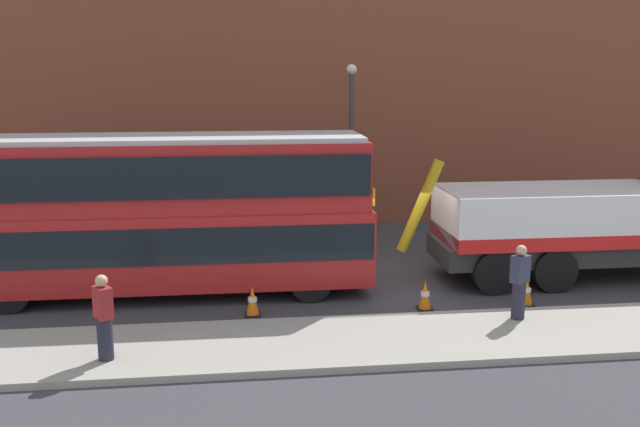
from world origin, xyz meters
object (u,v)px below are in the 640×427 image
(pedestrian_onlooker, at_px, (104,319))
(double_decker_bus, at_px, (152,209))
(traffic_cone_near_bus, at_px, (252,302))
(pedestrian_bystander, at_px, (519,283))
(recovery_tow_truck, at_px, (616,215))
(traffic_cone_near_truck, at_px, (527,292))
(street_lamp, at_px, (351,135))
(traffic_cone_midway, at_px, (425,296))

(pedestrian_onlooker, bearing_deg, double_decker_bus, 51.06)
(pedestrian_onlooker, relative_size, traffic_cone_near_bus, 2.38)
(double_decker_bus, height_order, pedestrian_bystander, double_decker_bus)
(pedestrian_bystander, distance_m, traffic_cone_near_bus, 6.11)
(recovery_tow_truck, distance_m, traffic_cone_near_bus, 10.28)
(traffic_cone_near_truck, bearing_deg, pedestrian_bystander, -120.76)
(double_decker_bus, bearing_deg, traffic_cone_near_truck, -12.29)
(traffic_cone_near_truck, bearing_deg, street_lamp, 110.69)
(pedestrian_bystander, distance_m, traffic_cone_midway, 2.29)
(double_decker_bus, height_order, street_lamp, street_lamp)
(traffic_cone_near_bus, distance_m, traffic_cone_midway, 4.13)
(recovery_tow_truck, height_order, pedestrian_bystander, recovery_tow_truck)
(traffic_cone_near_bus, relative_size, traffic_cone_midway, 1.00)
(double_decker_bus, distance_m, street_lamp, 8.60)
(traffic_cone_midway, distance_m, traffic_cone_near_truck, 2.54)
(recovery_tow_truck, height_order, street_lamp, street_lamp)
(double_decker_bus, height_order, traffic_cone_near_bus, double_decker_bus)
(recovery_tow_truck, height_order, traffic_cone_near_truck, recovery_tow_truck)
(recovery_tow_truck, bearing_deg, double_decker_bus, -179.61)
(pedestrian_onlooker, relative_size, street_lamp, 0.29)
(traffic_cone_near_bus, bearing_deg, recovery_tow_truck, 11.01)
(traffic_cone_near_truck, relative_size, street_lamp, 0.12)
(traffic_cone_near_bus, relative_size, street_lamp, 0.12)
(pedestrian_onlooker, bearing_deg, traffic_cone_near_truck, -18.54)
(recovery_tow_truck, distance_m, pedestrian_bystander, 5.28)
(recovery_tow_truck, height_order, traffic_cone_near_bus, recovery_tow_truck)
(pedestrian_bystander, height_order, traffic_cone_near_truck, pedestrian_bystander)
(pedestrian_bystander, bearing_deg, double_decker_bus, 38.65)
(recovery_tow_truck, height_order, traffic_cone_midway, recovery_tow_truck)
(double_decker_bus, height_order, traffic_cone_midway, double_decker_bus)
(recovery_tow_truck, bearing_deg, traffic_cone_near_truck, -148.08)
(traffic_cone_near_bus, bearing_deg, traffic_cone_midway, -1.06)
(traffic_cone_near_bus, relative_size, traffic_cone_near_truck, 1.00)
(pedestrian_onlooker, relative_size, traffic_cone_midway, 2.38)
(traffic_cone_near_bus, height_order, street_lamp, street_lamp)
(traffic_cone_near_bus, bearing_deg, street_lamp, 65.36)
(traffic_cone_near_bus, height_order, traffic_cone_midway, same)
(traffic_cone_near_truck, xyz_separation_m, street_lamp, (-3.03, 8.02, 3.13))
(pedestrian_onlooker, xyz_separation_m, street_lamp, (6.54, 10.46, 2.49))
(pedestrian_bystander, relative_size, traffic_cone_midway, 2.38)
(recovery_tow_truck, xyz_separation_m, traffic_cone_midway, (-5.87, -2.02, -1.42))
(traffic_cone_midway, bearing_deg, traffic_cone_near_truck, -0.49)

